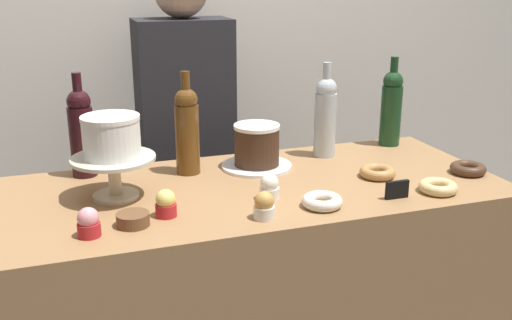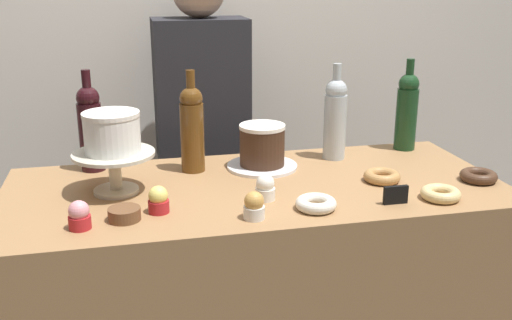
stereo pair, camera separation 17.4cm
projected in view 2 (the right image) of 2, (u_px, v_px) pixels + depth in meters
The scene contains 20 objects.
back_wall at pixel (209, 37), 2.50m from camera, with size 6.00×0.05×2.60m.
cake_stand_pedestal at pixel (114, 165), 1.69m from camera, with size 0.24×0.24×0.12m.
white_layer_cake at pixel (112, 132), 1.66m from camera, with size 0.16×0.16×0.12m.
silver_serving_platter at pixel (262, 166), 1.93m from camera, with size 0.23×0.23×0.01m.
chocolate_round_cake at pixel (262, 145), 1.90m from camera, with size 0.15×0.15×0.13m.
wine_bottle_green at pixel (407, 110), 2.09m from camera, with size 0.08×0.08×0.33m.
wine_bottle_dark_red at pixel (90, 127), 1.86m from camera, with size 0.08×0.08×0.33m.
wine_bottle_clear at pixel (335, 117), 1.98m from camera, with size 0.08×0.08×0.33m.
wine_bottle_amber at pixel (192, 127), 1.86m from camera, with size 0.08×0.08×0.33m.
cupcake_lemon at pixel (158, 200), 1.56m from camera, with size 0.06×0.06×0.07m.
cupcake_vanilla at pixel (264, 188), 1.65m from camera, with size 0.06×0.06×0.07m.
cupcake_strawberry at pixel (79, 216), 1.46m from camera, with size 0.06×0.06×0.07m.
cupcake_caramel at pixel (254, 206), 1.52m from camera, with size 0.06×0.06×0.07m.
donut_maple at pixel (382, 176), 1.80m from camera, with size 0.11×0.11×0.03m.
donut_sugar at pixel (316, 204), 1.59m from camera, with size 0.11×0.11×0.03m.
donut_glazed at pixel (441, 194), 1.66m from camera, with size 0.11×0.11×0.03m.
donut_chocolate at pixel (478, 176), 1.80m from camera, with size 0.11×0.11×0.03m.
cookie_stack at pixel (124, 214), 1.52m from camera, with size 0.08×0.08×0.03m.
price_sign_chalkboard at pixel (396, 195), 1.62m from camera, with size 0.07×0.01×0.05m.
barista_figure at pixel (203, 159), 2.39m from camera, with size 0.36×0.22×1.60m.
Camera 2 is at (-0.37, -1.62, 1.57)m, focal length 41.25 mm.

